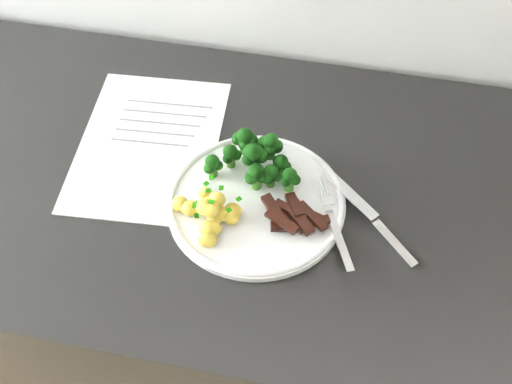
% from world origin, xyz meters
% --- Properties ---
extents(counter, '(2.33, 0.58, 0.87)m').
position_xyz_m(counter, '(0.10, 1.68, 0.44)').
color(counter, black).
rests_on(counter, ground).
extents(recipe_paper, '(0.23, 0.31, 0.00)m').
position_xyz_m(recipe_paper, '(-0.09, 1.74, 0.87)').
color(recipe_paper, white).
rests_on(recipe_paper, counter).
extents(plate, '(0.25, 0.25, 0.01)m').
position_xyz_m(plate, '(0.10, 1.66, 0.88)').
color(plate, white).
rests_on(plate, counter).
extents(broccoli, '(0.14, 0.09, 0.06)m').
position_xyz_m(broccoli, '(0.09, 1.71, 0.91)').
color(broccoli, '#2D5D16').
rests_on(broccoli, plate).
extents(potatoes, '(0.10, 0.10, 0.04)m').
position_xyz_m(potatoes, '(0.05, 1.61, 0.90)').
color(potatoes, gold).
rests_on(potatoes, plate).
extents(beef_strips, '(0.10, 0.08, 0.02)m').
position_xyz_m(beef_strips, '(0.16, 1.63, 0.89)').
color(beef_strips, black).
rests_on(beef_strips, plate).
extents(fork, '(0.07, 0.16, 0.01)m').
position_xyz_m(fork, '(0.21, 1.63, 0.89)').
color(fork, silver).
rests_on(fork, plate).
extents(knife, '(0.15, 0.15, 0.02)m').
position_xyz_m(knife, '(0.27, 1.64, 0.88)').
color(knife, silver).
rests_on(knife, plate).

